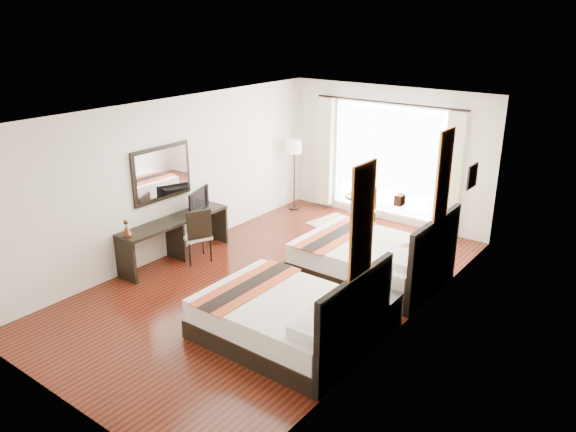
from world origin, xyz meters
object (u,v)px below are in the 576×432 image
Objects in this scene: television at (195,200)px; fruit_bowl at (360,194)px; nightstand at (381,312)px; bed_near at (289,318)px; side_table at (358,210)px; floor_lamp at (294,151)px; vase at (377,298)px; table_lamp at (383,275)px; bed_far at (373,259)px; window_chair at (363,218)px; console_desk at (176,239)px; desk_chair at (197,245)px.

television is 3.23× the size of fruit_bowl.
bed_near is at bearing -129.48° from nightstand.
bed_near reaches higher than side_table.
fruit_bowl is (1.65, 0.02, -0.65)m from floor_lamp.
nightstand is 3.92× the size of vase.
nightstand is 1.29× the size of table_lamp.
bed_far is 2.51× the size of window_chair.
desk_chair reaches higher than console_desk.
fruit_bowl is (0.01, 0.03, 0.35)m from side_table.
bed_near is 9.60× the size of fruit_bowl.
table_lamp is at bearing -114.68° from television.
vase reaches higher than nightstand.
window_chair is at bearing 106.54° from bed_near.
console_desk is 2.21× the size of desk_chair.
nightstand is 0.81× the size of side_table.
bed_far is 3.34m from television.
console_desk is at bearing -177.17° from table_lamp.
console_desk reaches higher than side_table.
bed_far is at bearing -54.41° from fruit_bowl.
side_table is at bearing -0.23° from floor_lamp.
side_table is at bearing 108.78° from bed_near.
table_lamp is at bearing 119.39° from nightstand.
vase is at bearing -118.31° from television.
fruit_bowl is at bearing 0.77° from floor_lamp.
bed_near is 0.98× the size of bed_far.
bed_near is 4.56m from side_table.
bed_far is 3.80m from floor_lamp.
desk_chair is at bearing 176.20° from vase.
bed_near is 3.03m from desk_chair.
floor_lamp is at bearing 125.71° from bed_near.
console_desk is (-3.18, 0.88, 0.05)m from bed_near.
side_table is at bearing 123.76° from vase.
vase is (0.03, -0.20, 0.32)m from nightstand.
nightstand is 0.52× the size of desk_chair.
floor_lamp is at bearing 140.03° from nightstand.
side_table is (1.64, -0.01, -1.00)m from floor_lamp.
bed_near is at bearing -126.57° from table_lamp.
table_lamp is 4.01m from console_desk.
bed_near is 4.60m from fruit_bowl.
bed_far reaches higher than fruit_bowl.
vase is at bearing -80.37° from nightstand.
table_lamp is 0.18× the size of console_desk.
nightstand is at bearing -115.55° from television.
nightstand is 2.22× the size of fruit_bowl.
table_lamp is at bearing -39.68° from floor_lamp.
side_table is (1.71, 3.43, -0.06)m from console_desk.
television is at bearing 174.70° from nightstand.
television is 3.43m from fruit_bowl.
desk_chair is 3.53m from side_table.
vase is 4.06m from console_desk.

